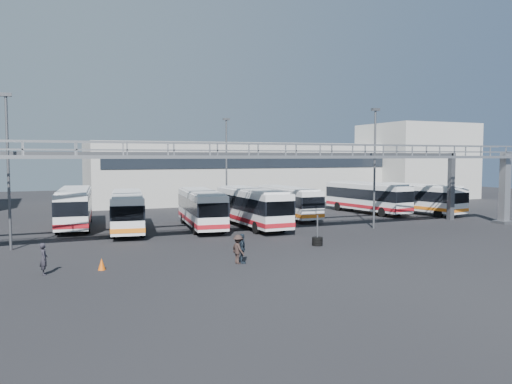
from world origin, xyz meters
name	(u,v)px	position (x,y,z in m)	size (l,w,h in m)	color
ground	(284,253)	(0.00, 0.00, 0.00)	(140.00, 140.00, 0.00)	black
gantry	(249,165)	(0.00, 5.87, 5.51)	(51.40, 5.15, 7.10)	gray
warehouse	(242,172)	(12.00, 38.00, 4.00)	(42.00, 14.00, 8.00)	#9E9E99
building_right	(416,161)	(38.00, 32.00, 5.50)	(14.00, 12.00, 11.00)	#B2B2AD
light_pole_left	(8,163)	(-16.00, 8.00, 5.73)	(0.70, 0.35, 10.21)	#4C4F54
light_pole_mid	(375,161)	(12.00, 7.00, 5.73)	(0.70, 0.35, 10.21)	#4C4F54
light_pole_back	(226,161)	(4.00, 22.00, 5.73)	(0.70, 0.35, 10.21)	#4C4F54
bus_2	(75,206)	(-11.54, 17.33, 1.88)	(3.75, 11.39, 3.40)	silver
bus_3	(127,210)	(-7.69, 13.34, 1.80)	(4.00, 10.94, 3.25)	silver
bus_4	(201,207)	(-1.56, 12.89, 1.81)	(3.74, 11.01, 3.28)	silver
bus_5	(252,206)	(2.64, 11.63, 1.87)	(2.70, 11.18, 3.39)	silver
bus_6	(287,201)	(8.31, 16.10, 1.73)	(2.45, 10.33, 3.13)	silver
bus_8	(367,196)	(18.43, 16.98, 1.85)	(3.91, 11.22, 3.34)	silver
bus_9	(418,197)	(23.21, 14.43, 1.76)	(4.51, 10.75, 3.18)	silver
pedestrian_a	(44,259)	(-14.00, -0.30, 0.83)	(0.61, 0.40, 1.67)	#222029
pedestrian_c	(238,249)	(-3.75, -1.68, 0.83)	(1.07, 0.62, 1.66)	black
pedestrian_d	(242,249)	(-3.52, -1.72, 0.86)	(1.01, 0.42, 1.72)	#1A242E
cone_right	(102,264)	(-11.13, -0.31, 0.32)	(0.40, 0.40, 0.64)	#D0510B
tire_stack	(317,240)	(3.37, 1.64, 0.36)	(0.74, 0.74, 2.11)	black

